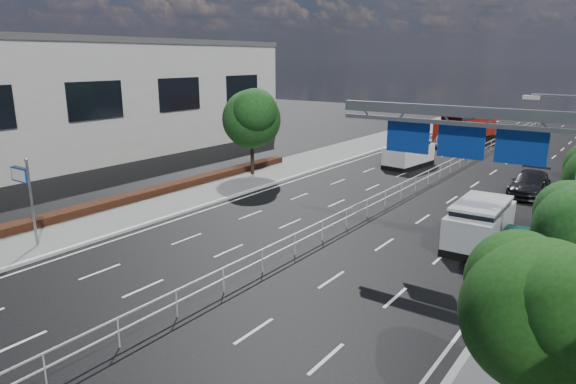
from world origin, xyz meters
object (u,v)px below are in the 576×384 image
Objects in this scene: toilet_sign at (25,187)px; overhead_gantry at (478,137)px; parked_car_dark at (530,183)px; near_car_dark at (468,131)px; silver_minivan at (480,224)px; red_bus at (466,127)px; near_car_silver at (445,139)px; white_minivan at (409,154)px; parked_car_teal at (516,244)px.

toilet_sign is 0.42× the size of overhead_gantry.
toilet_sign is 0.83× the size of parked_car_dark.
near_car_dark is at bearing 106.67° from overhead_gantry.
silver_minivan is at bearing 35.86° from toilet_sign.
toilet_sign reaches higher than red_bus.
toilet_sign is at bearing -145.48° from silver_minivan.
toilet_sign is at bearing 76.28° from near_car_silver.
overhead_gantry reaches higher than near_car_dark.
red_bus is at bearing 106.67° from silver_minivan.
toilet_sign is 47.63m from near_car_dark.
white_minivan reaches higher than silver_minivan.
red_bus reaches higher than near_car_dark.
red_bus reaches higher than parked_car_teal.
near_car_dark is at bearing -95.60° from near_car_silver.
overhead_gantry reaches higher than red_bus.
parked_car_dark reaches higher than near_car_dark.
white_minivan is (-10.31, 18.10, -4.54)m from overhead_gantry.
toilet_sign is at bearing -151.22° from parked_car_teal.
overhead_gantry is 1.96× the size of parked_car_dark.
overhead_gantry reaches higher than near_car_silver.
near_car_dark is at bearing 82.03° from toilet_sign.
parked_car_dark is at bearing -14.43° from white_minivan.
silver_minivan is 1.95m from parked_car_teal.
toilet_sign reaches higher than near_car_dark.
parked_car_teal is at bearing -46.83° from white_minivan.
red_bus is at bearing 107.10° from overhead_gantry.
toilet_sign is 0.82× the size of silver_minivan.
silver_minivan is 11.61m from parked_car_dark.
red_bus is 22.27m from parked_car_dark.
overhead_gantry is 1.95× the size of white_minivan.
near_car_silver is 0.80× the size of silver_minivan.
white_minivan is 0.48× the size of red_bus.
toilet_sign is at bearing -97.84° from white_minivan.
toilet_sign is at bearing -92.60° from red_bus.
red_bus is at bearing 107.41° from parked_car_teal.
red_bus is 2.07× the size of silver_minivan.
red_bus is at bearing -105.34° from near_car_silver.
near_car_dark reaches higher than parked_car_teal.
white_minivan is at bearing -82.77° from red_bus.
parked_car_teal is (11.87, -16.15, -0.44)m from white_minivan.
silver_minivan reaches higher than near_car_dark.
near_car_dark is at bearing 106.67° from parked_car_teal.
overhead_gantry reaches higher than parked_car_teal.
near_car_dark is at bearing 108.57° from red_bus.
near_car_dark is (-0.79, 18.97, -0.32)m from white_minivan.
overhead_gantry is 14.98m from parked_car_dark.
toilet_sign is 0.96× the size of near_car_dark.
overhead_gantry is 21.32m from white_minivan.
near_car_silver reaches higher than parked_car_teal.
silver_minivan reaches higher than parked_car_teal.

